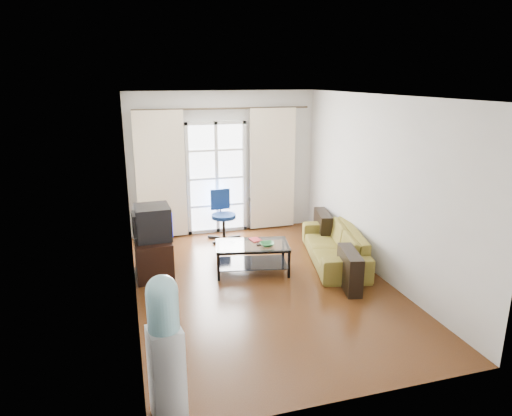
{
  "coord_description": "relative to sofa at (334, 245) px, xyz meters",
  "views": [
    {
      "loc": [
        -1.81,
        -5.85,
        2.93
      ],
      "look_at": [
        -0.0,
        0.35,
        1.08
      ],
      "focal_mm": 32.0,
      "sensor_mm": 36.0,
      "label": 1
    }
  ],
  "objects": [
    {
      "name": "curtain_rod",
      "position": [
        -1.38,
        1.98,
        2.1
      ],
      "size": [
        3.3,
        0.04,
        0.04
      ],
      "primitive_type": "cylinder",
      "rotation": [
        0.0,
        1.57,
        0.0
      ],
      "color": "#4C3F2D",
      "rests_on": "wall_back"
    },
    {
      "name": "radiator",
      "position": [
        -0.58,
        1.98,
        0.05
      ],
      "size": [
        0.64,
        0.12,
        0.64
      ],
      "primitive_type": "cube",
      "color": "gray",
      "rests_on": "floor"
    },
    {
      "name": "tv_stand",
      "position": [
        -2.88,
        0.29,
        0.01
      ],
      "size": [
        0.54,
        0.81,
        0.59
      ],
      "primitive_type": "cube",
      "rotation": [
        0.0,
        0.0,
        0.01
      ],
      "color": "black",
      "rests_on": "floor"
    },
    {
      "name": "ceiling",
      "position": [
        -1.38,
        -0.52,
        2.42
      ],
      "size": [
        5.2,
        5.2,
        0.0
      ],
      "primitive_type": "plane",
      "rotation": [
        3.14,
        0.0,
        0.0
      ],
      "color": "white",
      "rests_on": "wall_back"
    },
    {
      "name": "water_cooler",
      "position": [
        -2.98,
        -2.87,
        0.44
      ],
      "size": [
        0.32,
        0.32,
        1.37
      ],
      "rotation": [
        0.0,
        0.0,
        0.15
      ],
      "color": "white",
      "rests_on": "floor"
    },
    {
      "name": "wall_left",
      "position": [
        -3.18,
        -0.52,
        1.07
      ],
      "size": [
        0.02,
        5.2,
        2.7
      ],
      "primitive_type": "cube",
      "color": "silver",
      "rests_on": "floor"
    },
    {
      "name": "wall_back",
      "position": [
        -1.38,
        2.08,
        1.07
      ],
      "size": [
        3.6,
        0.02,
        2.7
      ],
      "primitive_type": "cube",
      "color": "silver",
      "rests_on": "floor"
    },
    {
      "name": "wall_right",
      "position": [
        0.42,
        -0.52,
        1.07
      ],
      "size": [
        0.02,
        5.2,
        2.7
      ],
      "primitive_type": "cube",
      "color": "silver",
      "rests_on": "floor"
    },
    {
      "name": "task_chair",
      "position": [
        -1.52,
        1.56,
        -0.01
      ],
      "size": [
        0.68,
        0.68,
        0.93
      ],
      "rotation": [
        0.0,
        0.0,
        0.08
      ],
      "color": "black",
      "rests_on": "floor"
    },
    {
      "name": "coffee_table",
      "position": [
        -1.4,
        -0.01,
        0.01
      ],
      "size": [
        1.22,
        0.84,
        0.45
      ],
      "rotation": [
        0.0,
        0.0,
        -0.19
      ],
      "color": "silver",
      "rests_on": "floor"
    },
    {
      "name": "wall_front",
      "position": [
        -1.38,
        -3.12,
        1.07
      ],
      "size": [
        3.6,
        0.02,
        2.7
      ],
      "primitive_type": "cube",
      "color": "silver",
      "rests_on": "floor"
    },
    {
      "name": "bowl",
      "position": [
        -1.21,
        -0.15,
        0.2
      ],
      "size": [
        0.26,
        0.26,
        0.05
      ],
      "primitive_type": "imported",
      "rotation": [
        0.0,
        0.0,
        -0.09
      ],
      "color": "#2D7E47",
      "rests_on": "coffee_table"
    },
    {
      "name": "sofa",
      "position": [
        0.0,
        0.0,
        0.0
      ],
      "size": [
        2.25,
        1.59,
        0.56
      ],
      "primitive_type": "imported",
      "rotation": [
        0.0,
        0.0,
        -1.79
      ],
      "color": "brown",
      "rests_on": "floor"
    },
    {
      "name": "floor",
      "position": [
        -1.38,
        -0.52,
        -0.28
      ],
      "size": [
        5.2,
        5.2,
        0.0
      ],
      "primitive_type": "plane",
      "color": "#542E14",
      "rests_on": "ground"
    },
    {
      "name": "curtain_right",
      "position": [
        -0.43,
        1.96,
        0.92
      ],
      "size": [
        0.9,
        0.07,
        2.35
      ],
      "primitive_type": "cube",
      "color": "#FFEFCD",
      "rests_on": "curtain_rod"
    },
    {
      "name": "book",
      "position": [
        -1.38,
        0.13,
        0.18
      ],
      "size": [
        0.22,
        0.26,
        0.02
      ],
      "primitive_type": "imported",
      "rotation": [
        0.0,
        0.0,
        0.19
      ],
      "color": "#9A2912",
      "rests_on": "coffee_table"
    },
    {
      "name": "french_door",
      "position": [
        -1.53,
        2.03,
        0.79
      ],
      "size": [
        1.16,
        0.06,
        2.15
      ],
      "color": "white",
      "rests_on": "wall_back"
    },
    {
      "name": "remote",
      "position": [
        -1.28,
        -0.07,
        0.18
      ],
      "size": [
        0.15,
        0.1,
        0.02
      ],
      "primitive_type": "cube",
      "rotation": [
        0.0,
        0.0,
        0.46
      ],
      "color": "black",
      "rests_on": "coffee_table"
    },
    {
      "name": "curtain_left",
      "position": [
        -2.58,
        1.96,
        0.92
      ],
      "size": [
        0.9,
        0.07,
        2.35
      ],
      "primitive_type": "cube",
      "color": "#FFEFCD",
      "rests_on": "curtain_rod"
    },
    {
      "name": "crt_tv",
      "position": [
        -2.89,
        0.31,
        0.56
      ],
      "size": [
        0.58,
        0.57,
        0.51
      ],
      "rotation": [
        0.0,
        0.0,
        0.04
      ],
      "color": "black",
      "rests_on": "tv_stand"
    }
  ]
}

